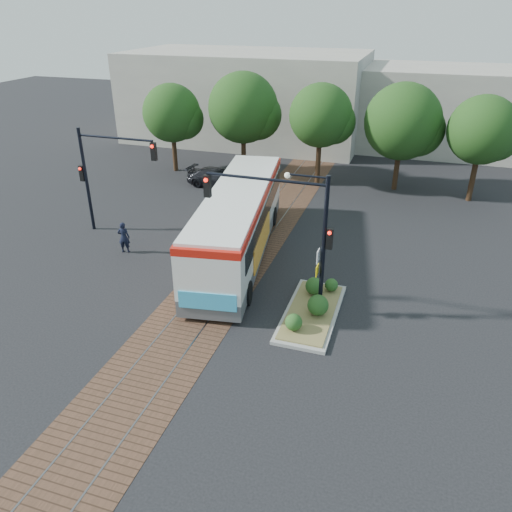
# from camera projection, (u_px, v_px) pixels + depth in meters

# --- Properties ---
(ground) EXTENTS (120.00, 120.00, 0.00)m
(ground) POSITION_uv_depth(u_px,v_px,m) (217.00, 286.00, 23.74)
(ground) COLOR black
(ground) RESTS_ON ground
(trackbed) EXTENTS (3.60, 40.00, 0.02)m
(trackbed) POSITION_uv_depth(u_px,v_px,m) (244.00, 250.00, 27.12)
(trackbed) COLOR #533626
(trackbed) RESTS_ON ground
(tree_row) EXTENTS (26.40, 5.60, 7.67)m
(tree_row) POSITION_uv_depth(u_px,v_px,m) (318.00, 117.00, 35.11)
(tree_row) COLOR #382314
(tree_row) RESTS_ON ground
(warehouses) EXTENTS (40.00, 13.00, 8.00)m
(warehouses) POSITION_uv_depth(u_px,v_px,m) (326.00, 101.00, 46.50)
(warehouses) COLOR #ADA899
(warehouses) RESTS_ON ground
(city_bus) EXTENTS (4.87, 13.62, 3.57)m
(city_bus) POSITION_uv_depth(u_px,v_px,m) (238.00, 219.00, 25.89)
(city_bus) COLOR #4C4C4F
(city_bus) RESTS_ON ground
(traffic_island) EXTENTS (2.20, 5.20, 1.13)m
(traffic_island) POSITION_uv_depth(u_px,v_px,m) (313.00, 307.00, 21.50)
(traffic_island) COLOR gray
(traffic_island) RESTS_ON ground
(signal_pole_main) EXTENTS (5.49, 0.46, 6.00)m
(signal_pole_main) POSITION_uv_depth(u_px,v_px,m) (295.00, 222.00, 20.10)
(signal_pole_main) COLOR black
(signal_pole_main) RESTS_ON ground
(signal_pole_left) EXTENTS (4.99, 0.34, 6.00)m
(signal_pole_left) POSITION_uv_depth(u_px,v_px,m) (101.00, 168.00, 27.66)
(signal_pole_left) COLOR black
(signal_pole_left) RESTS_ON ground
(officer) EXTENTS (0.71, 0.56, 1.73)m
(officer) POSITION_uv_depth(u_px,v_px,m) (124.00, 237.00, 26.59)
(officer) COLOR black
(officer) RESTS_ON ground
(parked_car) EXTENTS (4.73, 2.24, 1.33)m
(parked_car) POSITION_uv_depth(u_px,v_px,m) (218.00, 178.00, 36.21)
(parked_car) COLOR black
(parked_car) RESTS_ON ground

